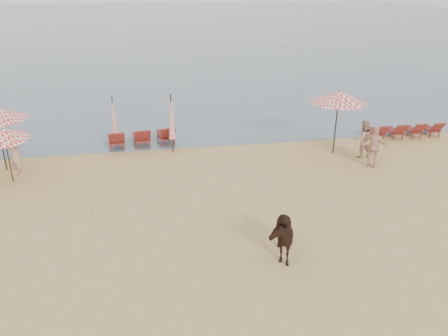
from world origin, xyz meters
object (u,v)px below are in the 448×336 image
object	(u,v)px
umbrella_closed_left	(114,116)
umbrella_closed_right	(172,117)
lounger_cluster_right	(404,130)
umbrella_open_left_b	(3,134)
beachgoer_right_a	(363,139)
beachgoer_right_b	(374,147)
umbrella_open_right	(339,97)
beachgoer_left	(15,155)
cow	(279,233)
lounger_cluster_left	(142,137)

from	to	relation	value
umbrella_closed_left	umbrella_closed_right	size ratio (longest dim) A/B	0.89
lounger_cluster_right	umbrella_open_left_b	bearing A→B (deg)	-173.52
umbrella_open_left_b	umbrella_closed_right	distance (m)	6.39
beachgoer_right_a	beachgoer_right_b	distance (m)	1.10
umbrella_open_right	beachgoer_left	xyz separation A→B (m)	(-12.78, -0.13, -1.66)
cow	lounger_cluster_left	bearing A→B (deg)	121.55
umbrella_open_left_b	cow	xyz separation A→B (m)	(8.37, -6.22, -1.19)
umbrella_open_left_b	beachgoer_left	xyz separation A→B (m)	(0.07, 0.57, -1.05)
beachgoer_left	umbrella_closed_left	bearing A→B (deg)	-109.08
umbrella_open_right	umbrella_closed_left	bearing A→B (deg)	162.36
beachgoer_left	umbrella_open_left_b	bearing A→B (deg)	117.21
beachgoer_right_b	lounger_cluster_left	bearing A→B (deg)	13.88
beachgoer_right_b	lounger_cluster_right	bearing A→B (deg)	-97.79
umbrella_open_right	umbrella_closed_right	xyz separation A→B (m)	(-6.79, 1.32, -0.90)
lounger_cluster_right	beachgoer_right_b	xyz separation A→B (m)	(-3.19, -3.11, 0.47)
lounger_cluster_left	beachgoer_right_a	bearing A→B (deg)	-24.95
umbrella_open_right	beachgoer_right_a	size ratio (longest dim) A/B	1.71
lounger_cluster_right	beachgoer_right_a	distance (m)	3.75
umbrella_closed_right	beachgoer_right_a	world-z (taller)	umbrella_closed_right
lounger_cluster_right	umbrella_open_right	size ratio (longest dim) A/B	1.24
lounger_cluster_left	umbrella_open_left_b	size ratio (longest dim) A/B	1.42
beachgoer_right_b	beachgoer_right_a	bearing A→B (deg)	-55.16
umbrella_closed_left	beachgoer_right_b	distance (m)	11.00
beachgoer_right_b	umbrella_closed_left	bearing A→B (deg)	15.74
umbrella_open_right	beachgoer_right_b	bearing A→B (deg)	-64.34
lounger_cluster_left	umbrella_open_right	distance (m)	8.69
beachgoer_right_a	cow	bearing A→B (deg)	46.24
umbrella_open_right	beachgoer_right_a	world-z (taller)	umbrella_open_right
lounger_cluster_right	cow	world-z (taller)	cow
umbrella_closed_right	cow	xyz separation A→B (m)	(2.31, -8.24, -0.90)
umbrella_open_right	cow	bearing A→B (deg)	-125.72
umbrella_open_right	beachgoer_right_a	xyz separation A→B (m)	(0.98, -0.61, -1.67)
umbrella_closed_right	beachgoer_right_a	bearing A→B (deg)	-13.95
umbrella_closed_left	beachgoer_right_b	size ratio (longest dim) A/B	1.34
umbrella_closed_right	umbrella_closed_left	bearing A→B (deg)	155.28
beachgoer_left	beachgoer_right_b	world-z (taller)	beachgoer_right_b
beachgoer_right_b	cow	bearing A→B (deg)	81.95
umbrella_closed_left	beachgoer_left	size ratio (longest dim) A/B	1.40
beachgoer_left	beachgoer_right_a	distance (m)	13.77
umbrella_closed_left	umbrella_open_left_b	bearing A→B (deg)	-138.78
lounger_cluster_right	umbrella_open_right	xyz separation A→B (m)	(-4.11, -1.41, 2.10)
umbrella_closed_left	umbrella_closed_right	world-z (taller)	umbrella_closed_right
lounger_cluster_left	umbrella_closed_left	world-z (taller)	umbrella_closed_left
beachgoer_right_a	umbrella_open_right	bearing A→B (deg)	-34.65
lounger_cluster_right	beachgoer_left	size ratio (longest dim) A/B	2.10
umbrella_open_right	beachgoer_right_a	distance (m)	2.03
cow	beachgoer_right_b	bearing A→B (deg)	54.10
lounger_cluster_left	cow	bearing A→B (deg)	-75.58
umbrella_closed_left	beachgoer_right_a	bearing A→B (deg)	-16.66
umbrella_closed_left	umbrella_closed_right	distance (m)	2.71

